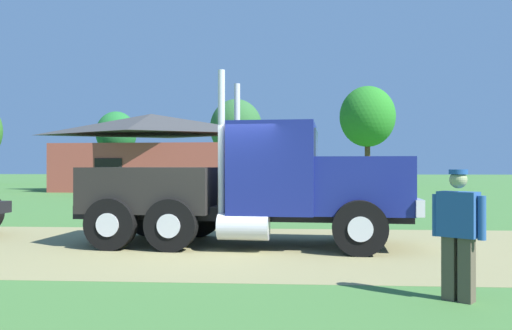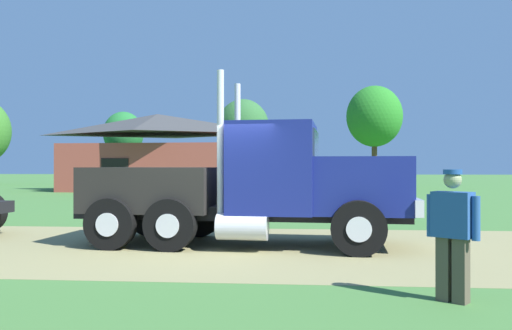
% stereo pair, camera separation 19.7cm
% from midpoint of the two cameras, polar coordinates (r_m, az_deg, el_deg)
% --- Properties ---
extents(ground_plane, '(200.00, 200.00, 0.00)m').
position_cam_midpoint_polar(ground_plane, '(10.97, -4.92, -8.96)').
color(ground_plane, '#417234').
extents(dirt_track, '(120.00, 6.57, 0.01)m').
position_cam_midpoint_polar(dirt_track, '(10.97, -4.92, -8.93)').
color(dirt_track, '#8A8455').
rests_on(dirt_track, ground_plane).
extents(truck_foreground_white, '(7.21, 2.97, 3.60)m').
position_cam_midpoint_polar(truck_foreground_white, '(11.18, -1.02, -2.47)').
color(truck_foreground_white, black).
rests_on(truck_foreground_white, ground_plane).
extents(visitor_standing_near, '(0.55, 0.49, 1.64)m').
position_cam_midpoint_polar(visitor_standing_near, '(6.99, 20.44, -6.56)').
color(visitor_standing_near, '#264C8C').
rests_on(visitor_standing_near, ground_plane).
extents(shed_building, '(12.64, 7.25, 5.32)m').
position_cam_midpoint_polar(shed_building, '(36.88, -11.53, 1.26)').
color(shed_building, '#954235').
rests_on(shed_building, ground_plane).
extents(tree_mid, '(3.32, 3.32, 6.26)m').
position_cam_midpoint_polar(tree_mid, '(45.09, -15.11, 3.30)').
color(tree_mid, '#513823').
rests_on(tree_mid, ground_plane).
extents(tree_right, '(5.40, 5.40, 8.65)m').
position_cam_midpoint_polar(tree_right, '(54.18, -2.29, 4.06)').
color(tree_right, '#513823').
rests_on(tree_right, ground_plane).
extents(tree_far_right, '(4.52, 4.52, 8.25)m').
position_cam_midpoint_polar(tree_far_right, '(43.78, 11.93, 5.16)').
color(tree_far_right, '#513823').
rests_on(tree_far_right, ground_plane).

